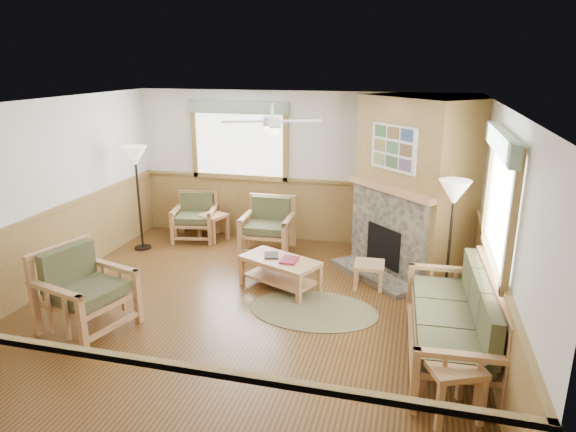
% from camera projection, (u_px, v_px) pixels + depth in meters
% --- Properties ---
extents(floor, '(6.00, 6.00, 0.01)m').
position_uv_depth(floor, '(246.00, 312.00, 6.82)').
color(floor, '#543517').
rests_on(floor, ground).
extents(ceiling, '(6.00, 6.00, 0.01)m').
position_uv_depth(ceiling, '(240.00, 104.00, 6.04)').
color(ceiling, white).
rests_on(ceiling, floor).
extents(wall_back, '(6.00, 0.02, 2.70)m').
position_uv_depth(wall_back, '(298.00, 168.00, 9.21)').
color(wall_back, white).
rests_on(wall_back, floor).
extents(wall_front, '(6.00, 0.02, 2.70)m').
position_uv_depth(wall_front, '(104.00, 331.00, 3.65)').
color(wall_front, white).
rests_on(wall_front, floor).
extents(wall_left, '(0.02, 6.00, 2.70)m').
position_uv_depth(wall_left, '(40.00, 199.00, 7.15)').
color(wall_left, white).
rests_on(wall_left, floor).
extents(wall_right, '(0.02, 6.00, 2.70)m').
position_uv_depth(wall_right, '(498.00, 233.00, 5.71)').
color(wall_right, white).
rests_on(wall_right, floor).
extents(wainscot, '(6.00, 6.00, 1.10)m').
position_uv_depth(wainscot, '(245.00, 273.00, 6.66)').
color(wainscot, olive).
rests_on(wainscot, floor).
extents(fireplace, '(3.11, 3.11, 2.70)m').
position_uv_depth(fireplace, '(414.00, 187.00, 7.84)').
color(fireplace, olive).
rests_on(fireplace, floor).
extents(window_back, '(1.90, 0.16, 1.50)m').
position_uv_depth(window_back, '(238.00, 100.00, 9.09)').
color(window_back, white).
rests_on(window_back, wall_back).
extents(window_right, '(0.16, 1.90, 1.50)m').
position_uv_depth(window_right, '(510.00, 129.00, 5.19)').
color(window_right, white).
rests_on(window_right, wall_right).
extents(ceiling_fan, '(1.59, 1.59, 0.36)m').
position_uv_depth(ceiling_fan, '(272.00, 106.00, 6.25)').
color(ceiling_fan, white).
rests_on(ceiling_fan, ceiling).
extents(sofa, '(2.18, 0.98, 0.98)m').
position_uv_depth(sofa, '(451.00, 318.00, 5.61)').
color(sofa, tan).
rests_on(sofa, floor).
extents(armchair_back_left, '(0.88, 0.88, 0.84)m').
position_uv_depth(armchair_back_left, '(195.00, 217.00, 9.50)').
color(armchair_back_left, tan).
rests_on(armchair_back_left, floor).
extents(armchair_back_right, '(0.86, 0.86, 0.93)m').
position_uv_depth(armchair_back_right, '(267.00, 226.00, 8.82)').
color(armchair_back_right, tan).
rests_on(armchair_back_right, floor).
extents(armchair_left, '(1.13, 1.13, 1.03)m').
position_uv_depth(armchair_left, '(86.00, 290.00, 6.24)').
color(armchair_left, tan).
rests_on(armchair_left, floor).
extents(coffee_table, '(1.27, 0.98, 0.46)m').
position_uv_depth(coffee_table, '(280.00, 273.00, 7.46)').
color(coffee_table, tan).
rests_on(coffee_table, floor).
extents(end_table_chairs, '(0.58, 0.57, 0.50)m').
position_uv_depth(end_table_chairs, '(213.00, 227.00, 9.47)').
color(end_table_chairs, tan).
rests_on(end_table_chairs, floor).
extents(end_table_sofa, '(0.64, 0.63, 0.55)m').
position_uv_depth(end_table_sofa, '(451.00, 389.00, 4.76)').
color(end_table_sofa, tan).
rests_on(end_table_sofa, floor).
extents(footstool, '(0.44, 0.44, 0.37)m').
position_uv_depth(footstool, '(369.00, 275.00, 7.52)').
color(footstool, tan).
rests_on(footstool, floor).
extents(braided_rug, '(1.98, 1.98, 0.01)m').
position_uv_depth(braided_rug, '(314.00, 310.00, 6.83)').
color(braided_rug, brown).
rests_on(braided_rug, floor).
extents(floor_lamp_left, '(0.52, 0.52, 1.83)m').
position_uv_depth(floor_lamp_left, '(139.00, 198.00, 8.84)').
color(floor_lamp_left, black).
rests_on(floor_lamp_left, floor).
extents(floor_lamp_right, '(0.41, 0.41, 1.78)m').
position_uv_depth(floor_lamp_right, '(449.00, 246.00, 6.65)').
color(floor_lamp_right, black).
rests_on(floor_lamp_right, floor).
extents(book_red, '(0.23, 0.31, 0.03)m').
position_uv_depth(book_red, '(289.00, 259.00, 7.30)').
color(book_red, maroon).
rests_on(book_red, coffee_table).
extents(book_dark, '(0.27, 0.32, 0.03)m').
position_uv_depth(book_dark, '(271.00, 255.00, 7.48)').
color(book_dark, black).
rests_on(book_dark, coffee_table).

